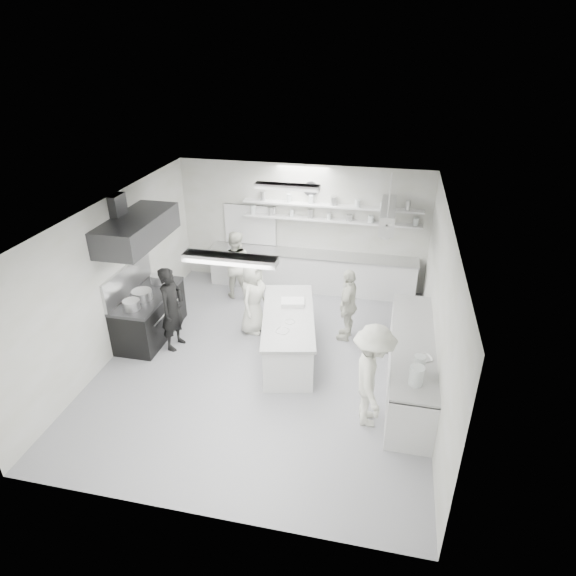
% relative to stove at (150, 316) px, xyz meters
% --- Properties ---
extents(floor, '(6.00, 7.00, 0.02)m').
position_rel_stove_xyz_m(floor, '(2.60, -0.40, -0.46)').
color(floor, '#9495A1').
rests_on(floor, ground).
extents(ceiling, '(6.00, 7.00, 0.02)m').
position_rel_stove_xyz_m(ceiling, '(2.60, -0.40, 2.56)').
color(ceiling, white).
rests_on(ceiling, wall_back).
extents(wall_back, '(6.00, 0.04, 3.00)m').
position_rel_stove_xyz_m(wall_back, '(2.60, 3.10, 1.05)').
color(wall_back, silver).
rests_on(wall_back, floor).
extents(wall_front, '(6.00, 0.04, 3.00)m').
position_rel_stove_xyz_m(wall_front, '(2.60, -3.90, 1.05)').
color(wall_front, silver).
rests_on(wall_front, floor).
extents(wall_left, '(0.04, 7.00, 3.00)m').
position_rel_stove_xyz_m(wall_left, '(-0.40, -0.40, 1.05)').
color(wall_left, silver).
rests_on(wall_left, floor).
extents(wall_right, '(0.04, 7.00, 3.00)m').
position_rel_stove_xyz_m(wall_right, '(5.60, -0.40, 1.05)').
color(wall_right, silver).
rests_on(wall_right, floor).
extents(stove, '(0.80, 1.80, 0.90)m').
position_rel_stove_xyz_m(stove, '(0.00, 0.00, 0.00)').
color(stove, black).
rests_on(stove, floor).
extents(exhaust_hood, '(0.85, 2.00, 0.50)m').
position_rel_stove_xyz_m(exhaust_hood, '(0.00, -0.00, 1.90)').
color(exhaust_hood, '#353538').
rests_on(exhaust_hood, wall_left).
extents(back_counter, '(5.00, 0.60, 0.92)m').
position_rel_stove_xyz_m(back_counter, '(2.90, 2.80, 0.01)').
color(back_counter, silver).
rests_on(back_counter, floor).
extents(shelf_lower, '(4.20, 0.26, 0.04)m').
position_rel_stove_xyz_m(shelf_lower, '(3.30, 2.97, 1.30)').
color(shelf_lower, silver).
rests_on(shelf_lower, wall_back).
extents(shelf_upper, '(4.20, 0.26, 0.04)m').
position_rel_stove_xyz_m(shelf_upper, '(3.30, 2.97, 1.65)').
color(shelf_upper, silver).
rests_on(shelf_upper, wall_back).
extents(pass_through_window, '(1.30, 0.04, 1.00)m').
position_rel_stove_xyz_m(pass_through_window, '(1.30, 3.08, 1.00)').
color(pass_through_window, black).
rests_on(pass_through_window, wall_back).
extents(wall_clock, '(0.32, 0.05, 0.32)m').
position_rel_stove_xyz_m(wall_clock, '(2.80, 3.06, 2.00)').
color(wall_clock, white).
rests_on(wall_clock, wall_back).
extents(right_counter, '(0.74, 3.30, 0.94)m').
position_rel_stove_xyz_m(right_counter, '(5.25, -0.60, 0.02)').
color(right_counter, silver).
rests_on(right_counter, floor).
extents(pot_rack, '(0.30, 1.60, 0.40)m').
position_rel_stove_xyz_m(pot_rack, '(4.60, 2.00, 1.85)').
color(pot_rack, '#BBBBBC').
rests_on(pot_rack, ceiling).
extents(light_fixture_front, '(1.30, 0.25, 0.10)m').
position_rel_stove_xyz_m(light_fixture_front, '(2.60, -2.20, 2.49)').
color(light_fixture_front, silver).
rests_on(light_fixture_front, ceiling).
extents(light_fixture_rear, '(1.30, 0.25, 0.10)m').
position_rel_stove_xyz_m(light_fixture_rear, '(2.60, 1.40, 2.49)').
color(light_fixture_rear, silver).
rests_on(light_fixture_rear, ceiling).
extents(prep_island, '(1.34, 2.48, 0.86)m').
position_rel_stove_xyz_m(prep_island, '(2.95, -0.10, -0.02)').
color(prep_island, silver).
rests_on(prep_island, floor).
extents(stove_pot, '(0.40, 0.40, 0.22)m').
position_rel_stove_xyz_m(stove_pot, '(0.00, -0.18, 0.57)').
color(stove_pot, '#BBBBBC').
rests_on(stove_pot, stove).
extents(cook_stove, '(0.51, 0.69, 1.73)m').
position_rel_stove_xyz_m(cook_stove, '(0.66, -0.28, 0.41)').
color(cook_stove, black).
rests_on(cook_stove, floor).
extents(cook_back, '(0.84, 0.67, 1.64)m').
position_rel_stove_xyz_m(cook_back, '(1.21, 2.04, 0.37)').
color(cook_back, silver).
rests_on(cook_back, floor).
extents(cook_island_left, '(0.65, 0.87, 1.61)m').
position_rel_stove_xyz_m(cook_island_left, '(2.04, 0.63, 0.35)').
color(cook_island_left, silver).
rests_on(cook_island_left, floor).
extents(cook_island_right, '(0.50, 0.95, 1.55)m').
position_rel_stove_xyz_m(cook_island_right, '(3.99, 0.76, 0.33)').
color(cook_island_right, silver).
rests_on(cook_island_right, floor).
extents(cook_right, '(0.82, 1.24, 1.79)m').
position_rel_stove_xyz_m(cook_right, '(4.61, -1.64, 0.44)').
color(cook_right, silver).
rests_on(cook_right, floor).
extents(bowl_island_a, '(0.29, 0.29, 0.06)m').
position_rel_stove_xyz_m(bowl_island_a, '(2.97, -0.69, 0.44)').
color(bowl_island_a, '#BBBBBC').
rests_on(bowl_island_a, prep_island).
extents(bowl_island_b, '(0.22, 0.22, 0.06)m').
position_rel_stove_xyz_m(bowl_island_b, '(3.03, -0.36, 0.44)').
color(bowl_island_b, silver).
rests_on(bowl_island_b, prep_island).
extents(bowl_right, '(0.32, 0.32, 0.06)m').
position_rel_stove_xyz_m(bowl_right, '(5.40, -1.11, 0.52)').
color(bowl_right, silver).
rests_on(bowl_right, right_counter).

